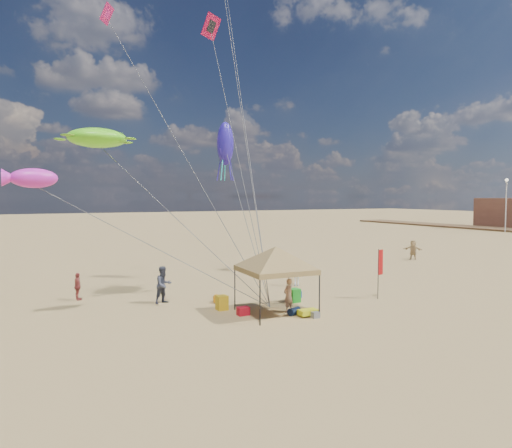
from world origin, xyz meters
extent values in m
plane|color=tan|center=(0.00, 0.00, 0.00)|extent=(280.00, 280.00, 0.00)
cylinder|color=black|center=(-2.19, 0.97, 0.98)|extent=(0.06, 0.06, 1.96)
cylinder|color=black|center=(0.74, 0.80, 0.98)|extent=(0.06, 0.06, 1.96)
cylinder|color=black|center=(-2.36, -1.96, 0.98)|extent=(0.06, 0.06, 1.96)
cylinder|color=black|center=(0.57, -2.13, 0.98)|extent=(0.06, 0.06, 1.96)
cube|color=olive|center=(-0.81, -0.58, 2.08)|extent=(3.20, 3.20, 0.24)
pyramid|color=olive|center=(-0.81, -0.58, 3.18)|extent=(5.94, 5.94, 0.98)
cylinder|color=black|center=(5.58, -0.42, 1.35)|extent=(0.04, 0.04, 2.70)
cube|color=#B40E0F|center=(5.77, -0.37, 1.97)|extent=(0.39, 0.10, 1.35)
cube|color=red|center=(-2.27, -0.11, 0.19)|extent=(0.54, 0.38, 0.38)
cube|color=#142EAA|center=(1.84, 1.86, 0.19)|extent=(0.54, 0.38, 0.38)
cylinder|color=black|center=(-0.15, -1.17, 0.18)|extent=(0.69, 0.54, 0.36)
cylinder|color=orange|center=(-2.38, 2.84, 0.18)|extent=(0.54, 0.69, 0.36)
cube|color=#1A911F|center=(1.26, 1.07, 0.35)|extent=(0.50, 0.50, 0.70)
cube|color=yellow|center=(-2.75, 1.26, 0.35)|extent=(0.50, 0.50, 0.70)
cube|color=slate|center=(0.42, -2.04, 0.14)|extent=(0.34, 0.30, 0.28)
cube|color=#CFD317|center=(0.28, -1.66, 0.20)|extent=(0.90, 0.50, 0.24)
imported|color=#A97C60|center=(-0.11, -0.57, 0.80)|extent=(0.68, 0.56, 1.61)
imported|color=#373B4C|center=(-4.88, 3.88, 0.96)|extent=(1.12, 1.00, 1.92)
imported|color=silver|center=(3.63, 4.66, 0.80)|extent=(1.13, 0.80, 1.59)
imported|color=#A5433F|center=(-8.72, 6.67, 0.73)|extent=(0.47, 0.90, 1.46)
imported|color=tan|center=(18.92, 9.96, 0.86)|extent=(1.29, 1.62, 1.73)
cylinder|color=silver|center=(55.00, 26.00, 4.00)|extent=(0.16, 0.16, 8.00)
sphere|color=#FFF2CC|center=(55.00, 26.00, 8.00)|extent=(0.50, 0.50, 0.50)
ellipsoid|color=#69FA1E|center=(-7.87, 4.73, 8.35)|extent=(3.52, 3.22, 0.95)
ellipsoid|color=#EA2BCC|center=(-10.76, 2.61, 6.26)|extent=(1.95, 1.09, 0.84)
ellipsoid|color=#2F1FAF|center=(0.72, 8.79, 8.93)|extent=(1.09, 1.09, 2.83)
cube|color=#D61B66|center=(-6.45, 9.66, 16.23)|extent=(0.99, 1.18, 1.00)
cube|color=#D31043|center=(-0.76, 7.46, 15.73)|extent=(1.46, 1.28, 1.25)
camera|label=1|loc=(-11.29, -18.96, 5.49)|focal=32.16mm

